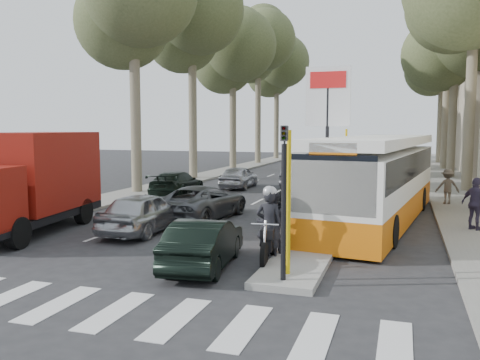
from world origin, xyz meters
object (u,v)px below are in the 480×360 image
at_px(dark_hatchback, 204,243).
at_px(red_truck, 29,180).
at_px(motorcycle, 270,226).
at_px(silver_hatchback, 143,212).
at_px(city_bus, 376,177).

height_order(dark_hatchback, red_truck, red_truck).
bearing_deg(motorcycle, silver_hatchback, 150.15).
bearing_deg(dark_hatchback, motorcycle, -145.47).
distance_m(dark_hatchback, red_truck, 7.72).
bearing_deg(dark_hatchback, city_bus, -123.24).
distance_m(dark_hatchback, motorcycle, 1.91).
height_order(silver_hatchback, city_bus, city_bus).
bearing_deg(dark_hatchback, red_truck, -24.21).
bearing_deg(red_truck, city_bus, 18.39).
bearing_deg(motorcycle, red_truck, 166.40).
distance_m(silver_hatchback, dark_hatchback, 4.91).
bearing_deg(silver_hatchback, dark_hatchback, 136.33).
relative_size(dark_hatchback, city_bus, 0.30).
height_order(dark_hatchback, motorcycle, motorcycle).
distance_m(city_bus, motorcycle, 6.98).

